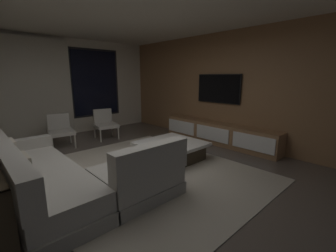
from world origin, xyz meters
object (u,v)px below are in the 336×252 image
(coffee_table, at_px, (171,150))
(mounted_tv, at_px, (218,89))
(book_stack_on_coffee_table, at_px, (168,143))
(accent_chair_near_window, at_px, (105,122))
(sectional_couch, at_px, (67,178))
(accent_chair_by_curtain, at_px, (60,129))
(media_console, at_px, (219,134))

(coffee_table, xyz_separation_m, mounted_tv, (1.82, 0.18, 1.16))
(book_stack_on_coffee_table, bearing_deg, accent_chair_near_window, 90.65)
(sectional_couch, height_order, book_stack_on_coffee_table, sectional_couch)
(book_stack_on_coffee_table, distance_m, accent_chair_by_curtain, 2.77)
(mounted_tv, bearing_deg, sectional_couch, -175.66)
(coffee_table, bearing_deg, accent_chair_by_curtain, 118.50)
(coffee_table, xyz_separation_m, book_stack_on_coffee_table, (-0.15, -0.08, 0.20))
(media_console, height_order, mounted_tv, mounted_tv)
(book_stack_on_coffee_table, bearing_deg, mounted_tv, 7.55)
(book_stack_on_coffee_table, distance_m, mounted_tv, 2.20)
(coffee_table, bearing_deg, mounted_tv, 5.82)
(book_stack_on_coffee_table, bearing_deg, accent_chair_by_curtain, 115.09)
(accent_chair_by_curtain, bearing_deg, accent_chair_near_window, -0.96)
(coffee_table, relative_size, media_console, 0.37)
(coffee_table, xyz_separation_m, accent_chair_near_window, (-0.17, 2.41, 0.25))
(accent_chair_near_window, bearing_deg, sectional_couch, -126.81)
(coffee_table, distance_m, accent_chair_by_curtain, 2.78)
(sectional_couch, bearing_deg, accent_chair_by_curtain, 73.72)
(sectional_couch, relative_size, accent_chair_near_window, 3.21)
(sectional_couch, xyz_separation_m, accent_chair_by_curtain, (0.74, 2.54, 0.14))
(coffee_table, bearing_deg, sectional_couch, -176.97)
(book_stack_on_coffee_table, bearing_deg, coffee_table, 27.11)
(book_stack_on_coffee_table, relative_size, accent_chair_by_curtain, 0.37)
(accent_chair_by_curtain, bearing_deg, sectional_couch, -106.28)
(mounted_tv, bearing_deg, accent_chair_by_curtain, 144.37)
(sectional_couch, relative_size, coffee_table, 2.16)
(accent_chair_near_window, relative_size, media_console, 0.25)
(accent_chair_by_curtain, bearing_deg, media_console, -39.61)
(sectional_couch, distance_m, media_console, 3.70)
(coffee_table, distance_m, mounted_tv, 2.16)
(media_console, bearing_deg, coffee_table, 179.54)
(sectional_couch, height_order, accent_chair_by_curtain, sectional_couch)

